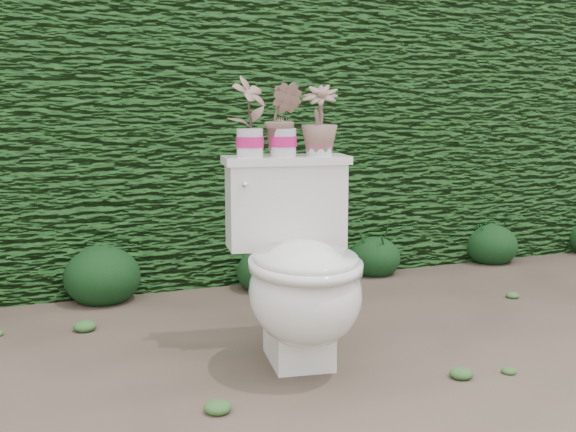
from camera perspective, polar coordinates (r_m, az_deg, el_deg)
name	(u,v)px	position (r m, az deg, el deg)	size (l,w,h in m)	color
ground	(327,351)	(2.96, 3.13, -10.57)	(60.00, 60.00, 0.00)	brown
hedge	(218,132)	(4.29, -5.54, 6.64)	(8.00, 1.00, 1.60)	#24571D
house_wall	(165,8)	(8.76, -9.69, 15.91)	(8.00, 3.50, 4.00)	silver
toilet	(300,273)	(2.72, 0.94, -4.51)	(0.55, 0.73, 0.78)	silver
potted_plant_left	(250,118)	(2.85, -3.04, 7.72)	(0.16, 0.11, 0.30)	#307524
potted_plant_center	(283,121)	(2.87, -0.40, 7.49)	(0.15, 0.12, 0.27)	#307524
potted_plant_right	(319,122)	(2.91, 2.48, 7.42)	(0.15, 0.15, 0.27)	#307524
liriope_clump_2	(102,271)	(3.71, -14.48, -4.22)	(0.38, 0.38, 0.30)	#143A15
liriope_clump_3	(265,266)	(3.82, -1.81, -3.99)	(0.30, 0.30, 0.24)	#143A15
liriope_clump_4	(374,253)	(4.17, 6.81, -2.89)	(0.30, 0.30, 0.24)	#143A15
liriope_clump_5	(491,241)	(4.61, 15.74, -1.88)	(0.32, 0.32, 0.26)	#143A15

